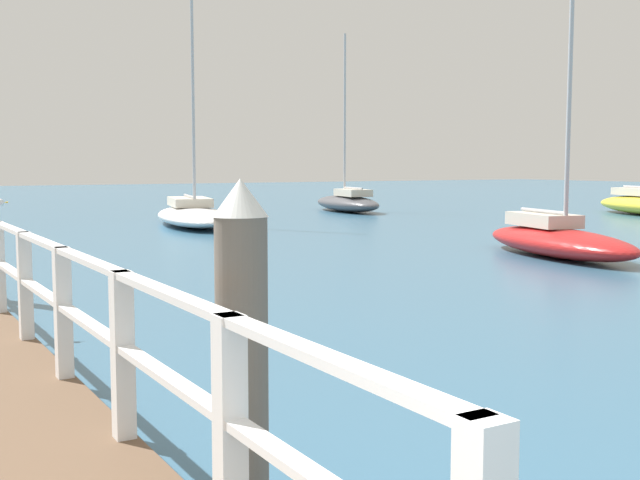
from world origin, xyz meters
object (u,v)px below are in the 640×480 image
object	(u,v)px
boat_4	(347,202)
boat_0	(557,239)
boat_2	(193,214)
dock_piling_near	(242,365)

from	to	relation	value
boat_4	boat_0	bearing A→B (deg)	-97.10
boat_0	boat_2	bearing A→B (deg)	-59.54
dock_piling_near	boat_2	world-z (taller)	boat_2
dock_piling_near	boat_4	distance (m)	30.45
boat_2	boat_0	bearing A→B (deg)	119.40
boat_0	boat_2	xyz separation A→B (m)	(-3.70, 12.80, -0.01)
dock_piling_near	boat_2	size ratio (longest dim) A/B	0.24
dock_piling_near	boat_2	distance (m)	23.04
dock_piling_near	boat_4	size ratio (longest dim) A/B	0.26
boat_2	dock_piling_near	bearing A→B (deg)	82.56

